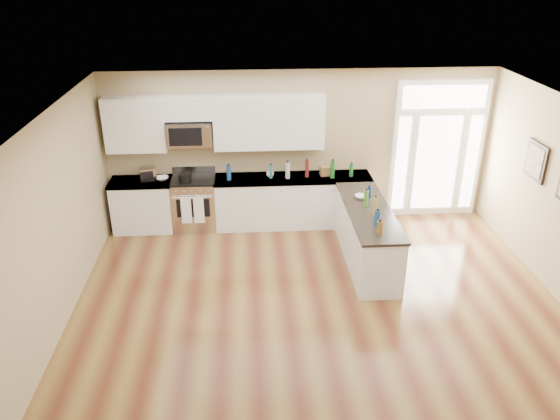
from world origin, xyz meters
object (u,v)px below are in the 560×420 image
toaster_oven (148,174)px  kitchen_range (195,203)px  peninsula_cabinet (367,237)px  stockpot (185,177)px

toaster_oven → kitchen_range: bearing=-15.3°
peninsula_cabinet → toaster_oven: bearing=158.1°
kitchen_range → toaster_oven: 0.97m
kitchen_range → toaster_oven: (-0.78, 0.02, 0.58)m
stockpot → toaster_oven: bearing=168.6°
peninsula_cabinet → stockpot: (-2.99, 1.33, 0.60)m
stockpot → toaster_oven: size_ratio=0.83×
kitchen_range → stockpot: bearing=-137.9°
peninsula_cabinet → kitchen_range: kitchen_range is taller
kitchen_range → stockpot: (-0.13, -0.11, 0.56)m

